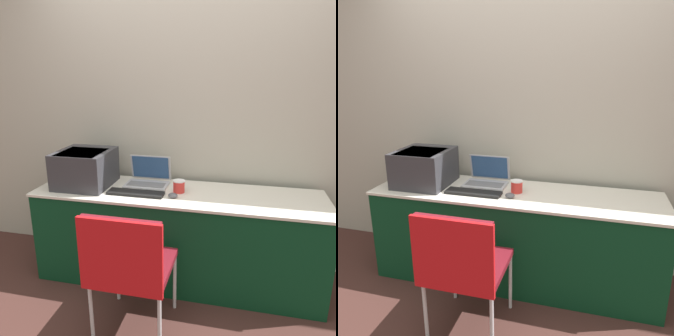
{
  "view_description": "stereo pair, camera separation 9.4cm",
  "coord_description": "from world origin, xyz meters",
  "views": [
    {
      "loc": [
        0.45,
        -2.02,
        1.64
      ],
      "look_at": [
        -0.08,
        0.32,
        0.93
      ],
      "focal_mm": 35.0,
      "sensor_mm": 36.0,
      "label": 1
    },
    {
      "loc": [
        0.55,
        -2.0,
        1.64
      ],
      "look_at": [
        -0.08,
        0.32,
        0.93
      ],
      "focal_mm": 35.0,
      "sensor_mm": 36.0,
      "label": 2
    }
  ],
  "objects": [
    {
      "name": "printer",
      "position": [
        -0.76,
        0.29,
        0.9
      ],
      "size": [
        0.41,
        0.44,
        0.29
      ],
      "color": "#333338",
      "rests_on": "table"
    },
    {
      "name": "mouse",
      "position": [
        -0.01,
        0.17,
        0.76
      ],
      "size": [
        0.07,
        0.05,
        0.04
      ],
      "color": "#4C4C51",
      "rests_on": "table"
    },
    {
      "name": "ground_plane",
      "position": [
        0.0,
        0.0,
        0.0
      ],
      "size": [
        14.0,
        14.0,
        0.0
      ],
      "primitive_type": "plane",
      "color": "#472823"
    },
    {
      "name": "table",
      "position": [
        0.0,
        0.29,
        0.37
      ],
      "size": [
        2.21,
        0.6,
        0.75
      ],
      "color": "#0C381E",
      "rests_on": "ground_plane"
    },
    {
      "name": "external_keyboard",
      "position": [
        -0.3,
        0.18,
        0.76
      ],
      "size": [
        0.43,
        0.12,
        0.02
      ],
      "color": "black",
      "rests_on": "table"
    },
    {
      "name": "wall_back",
      "position": [
        0.0,
        0.67,
        1.3
      ],
      "size": [
        8.0,
        0.05,
        2.6
      ],
      "color": "#B7B2A3",
      "rests_on": "ground_plane"
    },
    {
      "name": "chair",
      "position": [
        -0.15,
        -0.42,
        0.55
      ],
      "size": [
        0.49,
        0.49,
        0.88
      ],
      "color": "maroon",
      "rests_on": "ground_plane"
    },
    {
      "name": "coffee_cup",
      "position": [
        0.01,
        0.29,
        0.79
      ],
      "size": [
        0.09,
        0.09,
        0.09
      ],
      "color": "red",
      "rests_on": "table"
    },
    {
      "name": "laptop_left",
      "position": [
        -0.27,
        0.42,
        0.8
      ],
      "size": [
        0.34,
        0.26,
        0.22
      ],
      "color": "#B7B7BC",
      "rests_on": "table"
    }
  ]
}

